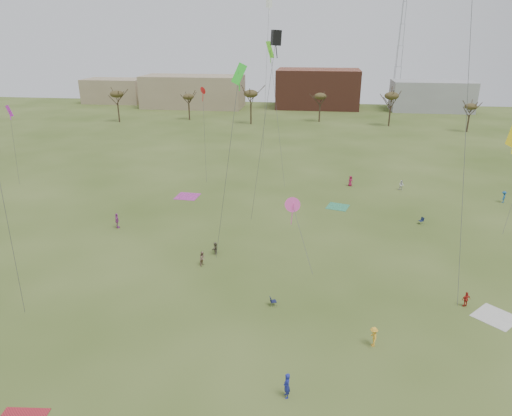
# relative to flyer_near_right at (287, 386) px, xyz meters

# --- Properties ---
(ground) EXTENTS (260.00, 260.00, 0.00)m
(ground) POSITION_rel_flyer_near_right_xyz_m (-4.87, 8.18, -0.91)
(ground) COLOR #374C18
(ground) RESTS_ON ground
(flyer_near_right) EXTENTS (0.64, 0.78, 1.83)m
(flyer_near_right) POSITION_rel_flyer_near_right_xyz_m (0.00, 0.00, 0.00)
(flyer_near_right) COLOR navy
(flyer_near_right) RESTS_ON ground
(spectator_fore_a) EXTENTS (0.90, 0.62, 1.42)m
(spectator_fore_a) POSITION_rel_flyer_near_right_xyz_m (14.81, 12.89, -0.21)
(spectator_fore_a) COLOR red
(spectator_fore_a) RESTS_ON ground
(spectator_fore_b) EXTENTS (0.79, 0.90, 1.55)m
(spectator_fore_b) POSITION_rel_flyer_near_right_xyz_m (-10.02, 17.17, -0.14)
(spectator_fore_b) COLOR #8B6A58
(spectator_fore_b) RESTS_ON ground
(spectator_fore_c) EXTENTS (0.54, 1.33, 1.40)m
(spectator_fore_c) POSITION_rel_flyer_near_right_xyz_m (-9.30, 19.87, -0.22)
(spectator_fore_c) COLOR brown
(spectator_fore_c) RESTS_ON ground
(flyer_mid_b) EXTENTS (0.69, 1.10, 1.64)m
(flyer_mid_b) POSITION_rel_flyer_near_right_xyz_m (6.19, 6.21, -0.09)
(flyer_mid_b) COLOR gold
(flyer_mid_b) RESTS_ON ground
(spectator_mid_d) EXTENTS (0.86, 1.22, 1.92)m
(spectator_mid_d) POSITION_rel_flyer_near_right_xyz_m (-22.90, 25.17, 0.04)
(spectator_mid_d) COLOR #AE489F
(spectator_mid_d) RESTS_ON ground
(spectator_mid_e) EXTENTS (0.81, 0.66, 1.55)m
(spectator_mid_e) POSITION_rel_flyer_near_right_xyz_m (14.21, 45.10, -0.14)
(spectator_mid_e) COLOR silver
(spectator_mid_e) RESTS_ON ground
(flyer_far_b) EXTENTS (0.95, 0.86, 1.63)m
(flyer_far_b) POSITION_rel_flyer_near_right_xyz_m (6.57, 46.14, -0.10)
(flyer_far_b) COLOR #971A42
(flyer_far_b) RESTS_ON ground
(flyer_far_c) EXTENTS (1.06, 1.27, 1.70)m
(flyer_far_c) POSITION_rel_flyer_near_right_xyz_m (27.73, 41.44, -0.06)
(flyer_far_c) COLOR #1D5588
(flyer_far_c) RESTS_ON ground
(blanket_cream) EXTENTS (4.30, 4.30, 0.03)m
(blanket_cream) POSITION_rel_flyer_near_right_xyz_m (16.92, 11.54, -0.91)
(blanket_cream) COLOR silver
(blanket_cream) RESTS_ON ground
(blanket_plum) EXTENTS (3.46, 3.46, 0.03)m
(blanket_plum) POSITION_rel_flyer_near_right_xyz_m (-17.59, 37.70, -0.91)
(blanket_plum) COLOR #B53798
(blanket_plum) RESTS_ON ground
(blanket_olive) EXTENTS (3.51, 3.51, 0.03)m
(blanket_olive) POSITION_rel_flyer_near_right_xyz_m (4.36, 36.41, -0.91)
(blanket_olive) COLOR #349063
(blanket_olive) RESTS_ON ground
(camp_chair_center) EXTENTS (0.69, 0.67, 0.87)m
(camp_chair_center) POSITION_rel_flyer_near_right_xyz_m (-2.01, 10.69, -0.66)
(camp_chair_center) COLOR #161A3C
(camp_chair_center) RESTS_ON ground
(camp_chair_right) EXTENTS (0.72, 0.71, 0.87)m
(camp_chair_right) POSITION_rel_flyer_near_right_xyz_m (14.61, 31.70, -0.66)
(camp_chair_right) COLOR #161F3C
(camp_chair_right) RESTS_ON ground
(kites_aloft) EXTENTS (82.95, 56.16, 27.00)m
(kites_aloft) POSITION_rel_flyer_near_right_xyz_m (-3.21, 31.83, 18.91)
(kites_aloft) COLOR #E91B46
(kites_aloft) RESTS_ON ground
(tree_line) EXTENTS (117.44, 49.32, 8.91)m
(tree_line) POSITION_rel_flyer_near_right_xyz_m (-7.71, 87.30, 6.17)
(tree_line) COLOR #3A2B1E
(tree_line) RESTS_ON ground
(building_tan) EXTENTS (32.00, 14.00, 10.00)m
(building_tan) POSITION_rel_flyer_near_right_xyz_m (-39.87, 123.18, 4.09)
(building_tan) COLOR #937F60
(building_tan) RESTS_ON ground
(building_brick) EXTENTS (26.00, 16.00, 12.00)m
(building_brick) POSITION_rel_flyer_near_right_xyz_m (0.13, 128.18, 5.09)
(building_brick) COLOR brown
(building_brick) RESTS_ON ground
(building_grey) EXTENTS (24.00, 12.00, 9.00)m
(building_grey) POSITION_rel_flyer_near_right_xyz_m (35.13, 126.18, 3.59)
(building_grey) COLOR gray
(building_grey) RESTS_ON ground
(building_tan_west) EXTENTS (20.00, 12.00, 8.00)m
(building_tan_west) POSITION_rel_flyer_near_right_xyz_m (-69.87, 130.18, 3.09)
(building_tan_west) COLOR #937F60
(building_tan_west) RESTS_ON ground
(radio_tower) EXTENTS (1.51, 1.72, 41.00)m
(radio_tower) POSITION_rel_flyer_near_right_xyz_m (25.13, 133.18, 18.29)
(radio_tower) COLOR #9EA3A8
(radio_tower) RESTS_ON ground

